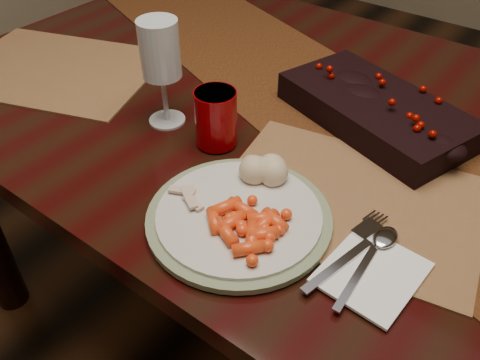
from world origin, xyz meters
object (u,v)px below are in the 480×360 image
Objects in this scene: placemat_main at (350,199)px; wine_glass at (162,74)px; baby_carrots at (242,220)px; dinner_plate at (239,217)px; mashed_potatoes at (260,166)px; centerpiece at (376,106)px; turkey_shreds at (189,194)px; dining_table at (325,258)px; red_cup at (216,118)px; napkin at (372,273)px.

placemat_main is 2.02× the size of wine_glass.
dinner_plate is at bearing 137.28° from baby_carrots.
mashed_potatoes reaches higher than placemat_main.
placemat_main is at bearing 53.31° from dinner_plate.
centerpiece is at bearing 95.90° from placemat_main.
turkey_shreds is (-0.10, -0.00, -0.00)m from baby_carrots.
turkey_shreds is (-0.19, -0.17, 0.02)m from placemat_main.
dinner_plate is 3.19× the size of mashed_potatoes.
baby_carrots is at bearing -27.35° from wine_glass.
dining_table is at bearing 88.85° from dinner_plate.
dining_table is 17.47× the size of red_cup.
placemat_main is 3.96× the size of red_cup.
dinner_plate is 0.09m from turkey_shreds.
dining_table is at bearing -129.86° from centerpiece.
dining_table is 4.98× the size of centerpiece.
dinner_plate reaches higher than dining_table.
centerpiece is 0.37m from dinner_plate.
dining_table is 26.48× the size of turkey_shreds.
napkin is at bearing -56.53° from dining_table.
wine_glass reaches higher than placemat_main.
baby_carrots is at bearing -88.01° from dining_table.
napkin is 1.34× the size of red_cup.
placemat_main is 0.19m from baby_carrots.
red_cup is at bearing 158.67° from mashed_potatoes.
baby_carrots is 0.19m from napkin.
wine_glass reaches higher than mashed_potatoes.
placemat_main is (0.07, -0.22, -0.04)m from centerpiece.
napkin is (0.21, 0.03, -0.01)m from dinner_plate.
mashed_potatoes is at bearing -11.34° from wine_glass.
centerpiece reaches higher than dining_table.
red_cup is at bearing 115.19° from turkey_shreds.
napkin is (0.20, -0.30, 0.38)m from dining_table.
wine_glass reaches higher than red_cup.
mashed_potatoes is 0.85× the size of red_cup.
wine_glass is at bearing 170.42° from napkin.
wine_glass reaches higher than turkey_shreds.
turkey_shreds is 0.66× the size of red_cup.
centerpiece is 3.01× the size of baby_carrots.
placemat_main is at bearing 131.97° from napkin.
wine_glass is (-0.20, 0.16, 0.07)m from turkey_shreds.
dining_table is 0.53m from baby_carrots.
placemat_main is 4.64× the size of mashed_potatoes.
red_cup is at bearing -130.32° from centerpiece.
baby_carrots is 0.11m from mashed_potatoes.
dinner_plate is 2.73× the size of red_cup.
mashed_potatoes is (-0.07, -0.29, 0.00)m from centerpiece.
dining_table is 4.41× the size of placemat_main.
mashed_potatoes is 0.14m from red_cup.
dining_table is 15.01× the size of baby_carrots.
mashed_potatoes is (-0.03, -0.24, 0.42)m from dining_table.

